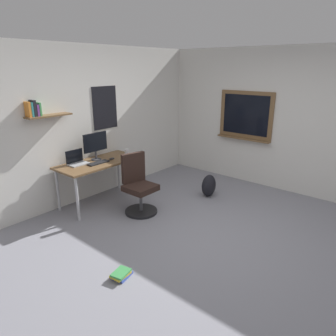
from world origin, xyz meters
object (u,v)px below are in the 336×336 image
(laptop, at_px, (77,161))
(keyboard, at_px, (98,163))
(office_chair, at_px, (138,188))
(book_stack_on_floor, at_px, (121,274))
(monitor_primary, at_px, (95,144))
(desk, at_px, (99,166))
(backpack, at_px, (209,186))
(coffee_mug, at_px, (127,152))
(computer_mouse, at_px, (112,159))

(laptop, bearing_deg, keyboard, -43.84)
(office_chair, bearing_deg, book_stack_on_floor, -141.60)
(monitor_primary, xyz_separation_m, keyboard, (-0.11, -0.19, -0.26))
(desk, distance_m, book_stack_on_floor, 2.21)
(backpack, bearing_deg, book_stack_on_floor, -168.61)
(coffee_mug, bearing_deg, desk, 176.97)
(laptop, distance_m, book_stack_on_floor, 2.24)
(office_chair, distance_m, keyboard, 0.79)
(office_chair, bearing_deg, coffee_mug, 58.94)
(laptop, bearing_deg, office_chair, -61.51)
(office_chair, distance_m, backpack, 1.37)
(office_chair, height_order, book_stack_on_floor, office_chair)
(keyboard, relative_size, coffee_mug, 4.02)
(monitor_primary, height_order, backpack, monitor_primary)
(book_stack_on_floor, bearing_deg, laptop, 66.94)
(monitor_primary, height_order, keyboard, monitor_primary)
(computer_mouse, distance_m, book_stack_on_floor, 2.29)
(laptop, height_order, backpack, laptop)
(office_chair, xyz_separation_m, backpack, (1.25, -0.53, -0.21))
(desk, xyz_separation_m, book_stack_on_floor, (-1.14, -1.79, -0.63))
(backpack, xyz_separation_m, book_stack_on_floor, (-2.57, -0.52, -0.16))
(monitor_primary, bearing_deg, coffee_mug, -13.67)
(desk, height_order, monitor_primary, monitor_primary)
(coffee_mug, distance_m, backpack, 1.60)
(office_chair, bearing_deg, computer_mouse, 86.80)
(keyboard, relative_size, book_stack_on_floor, 1.42)
(keyboard, relative_size, backpack, 0.92)
(desk, relative_size, coffee_mug, 15.28)
(monitor_primary, relative_size, book_stack_on_floor, 1.78)
(office_chair, relative_size, coffee_mug, 10.33)
(book_stack_on_floor, bearing_deg, computer_mouse, 51.60)
(computer_mouse, distance_m, coffee_mug, 0.40)
(computer_mouse, bearing_deg, desk, 158.65)
(coffee_mug, bearing_deg, office_chair, -121.06)
(laptop, height_order, computer_mouse, laptop)
(desk, height_order, coffee_mug, coffee_mug)
(keyboard, bearing_deg, laptop, 136.16)
(coffee_mug, relative_size, backpack, 0.23)
(office_chair, xyz_separation_m, book_stack_on_floor, (-1.32, -1.04, -0.37))
(book_stack_on_floor, bearing_deg, coffee_mug, 45.18)
(laptop, distance_m, coffee_mug, 0.94)
(keyboard, distance_m, computer_mouse, 0.28)
(backpack, distance_m, book_stack_on_floor, 2.62)
(computer_mouse, relative_size, backpack, 0.26)
(desk, distance_m, keyboard, 0.14)
(laptop, bearing_deg, monitor_primary, -7.81)
(monitor_primary, relative_size, backpack, 1.15)
(laptop, relative_size, keyboard, 0.84)
(keyboard, bearing_deg, coffee_mug, 4.25)
(laptop, distance_m, keyboard, 0.34)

